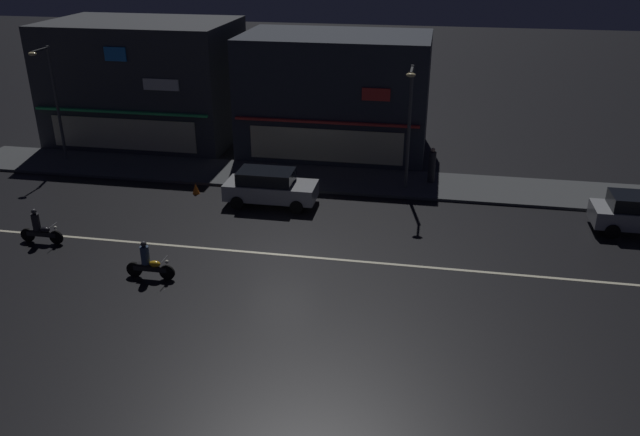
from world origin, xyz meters
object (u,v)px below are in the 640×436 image
Objects in this scene: pedestrian_on_sidewalk at (432,166)px; traffic_cone at (196,189)px; parked_car_near_kerb at (270,187)px; motorcycle_following at (148,263)px; motorcycle_lead at (39,229)px; streetlamp_west at (53,94)px; streetlamp_mid at (409,118)px.

pedestrian_on_sidewalk is 11.93m from traffic_cone.
traffic_cone is (-11.41, -3.41, -0.71)m from pedestrian_on_sidewalk.
parked_car_near_kerb is 8.21m from motorcycle_following.
pedestrian_on_sidewalk is at bearing -133.84° from motorcycle_following.
motorcycle_lead is 6.03m from motorcycle_following.
motorcycle_following is at bearing -108.82° from parked_car_near_kerb.
motorcycle_lead reaches higher than traffic_cone.
parked_car_near_kerb is 10.16m from motorcycle_lead.
streetlamp_west is at bearing -51.36° from motorcycle_following.
traffic_cone is at bearing 78.00° from pedestrian_on_sidewalk.
pedestrian_on_sidewalk is (20.41, 0.21, -2.90)m from streetlamp_west.
motorcycle_lead is at bearing -145.28° from parked_car_near_kerb.
motorcycle_lead is 7.75m from traffic_cone.
streetlamp_mid reaches higher than parked_car_near_kerb.
streetlamp_west is 10.21m from traffic_cone.
motorcycle_lead is at bearing -64.33° from streetlamp_west.
streetlamp_west is 3.28× the size of motorcycle_following.
streetlamp_west is 11.08m from motorcycle_lead.
streetlamp_mid is 10.98m from traffic_cone.
motorcycle_lead is at bearing -124.79° from traffic_cone.
streetlamp_mid is at bearing 11.84° from traffic_cone.
parked_car_near_kerb reaches higher than motorcycle_lead.
motorcycle_following is (-10.12, -11.75, -0.35)m from pedestrian_on_sidewalk.
pedestrian_on_sidewalk is 3.30× the size of traffic_cone.
motorcycle_following is at bearing -48.27° from streetlamp_west.
pedestrian_on_sidewalk is at bearing 28.02° from parked_car_near_kerb.
streetlamp_mid reaches higher than motorcycle_following.
streetlamp_west is at bearing 61.95° from pedestrian_on_sidewalk.
motorcycle_lead is at bearing -22.29° from motorcycle_following.
pedestrian_on_sidewalk reaches higher than motorcycle_lead.
streetlamp_west is 3.43× the size of pedestrian_on_sidewalk.
streetlamp_mid is at bearing 23.41° from parked_car_near_kerb.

